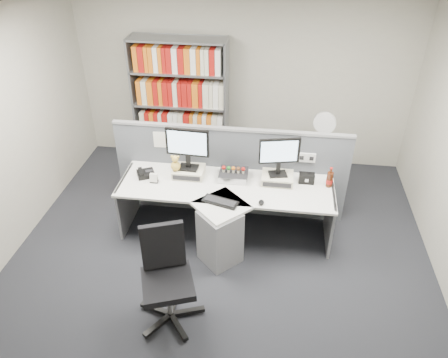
# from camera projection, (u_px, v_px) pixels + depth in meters

# --- Properties ---
(ground) EXTENTS (5.50, 5.50, 0.00)m
(ground) POSITION_uv_depth(u_px,v_px,m) (216.00, 277.00, 4.97)
(ground) COLOR #27292E
(ground) RESTS_ON ground
(room_shell) EXTENTS (5.04, 5.54, 2.72)m
(room_shell) POSITION_uv_depth(u_px,v_px,m) (214.00, 139.00, 3.97)
(room_shell) COLOR #B1AE9E
(room_shell) RESTS_ON ground
(partition) EXTENTS (3.00, 0.08, 1.27)m
(partition) POSITION_uv_depth(u_px,v_px,m) (231.00, 171.00, 5.64)
(partition) COLOR #585C64
(partition) RESTS_ON ground
(desk) EXTENTS (2.60, 1.20, 0.72)m
(desk) POSITION_uv_depth(u_px,v_px,m) (223.00, 214.00, 5.20)
(desk) COLOR white
(desk) RESTS_ON ground
(monitor_riser_left) EXTENTS (0.38, 0.31, 0.10)m
(monitor_riser_left) POSITION_uv_depth(u_px,v_px,m) (189.00, 172.00, 5.40)
(monitor_riser_left) COLOR beige
(monitor_riser_left) RESTS_ON desk
(monitor_riser_right) EXTENTS (0.38, 0.31, 0.10)m
(monitor_riser_right) POSITION_uv_depth(u_px,v_px,m) (277.00, 178.00, 5.28)
(monitor_riser_right) COLOR beige
(monitor_riser_right) RESTS_ON desk
(monitor_left) EXTENTS (0.53, 0.18, 0.54)m
(monitor_left) POSITION_uv_depth(u_px,v_px,m) (187.00, 146.00, 5.20)
(monitor_left) COLOR black
(monitor_left) RESTS_ON monitor_riser_left
(monitor_right) EXTENTS (0.48, 0.20, 0.49)m
(monitor_right) POSITION_uv_depth(u_px,v_px,m) (279.00, 154.00, 5.09)
(monitor_right) COLOR black
(monitor_right) RESTS_ON monitor_riser_right
(desktop_pc) EXTENTS (0.35, 0.31, 0.09)m
(desktop_pc) POSITION_uv_depth(u_px,v_px,m) (233.00, 175.00, 5.35)
(desktop_pc) COLOR black
(desktop_pc) RESTS_ON desk
(figurines) EXTENTS (0.29, 0.05, 0.09)m
(figurines) POSITION_uv_depth(u_px,v_px,m) (233.00, 169.00, 5.28)
(figurines) COLOR beige
(figurines) RESTS_ON desktop_pc
(keyboard) EXTENTS (0.44, 0.27, 0.03)m
(keyboard) POSITION_uv_depth(u_px,v_px,m) (220.00, 202.00, 4.94)
(keyboard) COLOR black
(keyboard) RESTS_ON desk
(mouse) EXTENTS (0.06, 0.10, 0.04)m
(mouse) POSITION_uv_depth(u_px,v_px,m) (261.00, 202.00, 4.92)
(mouse) COLOR black
(mouse) RESTS_ON desk
(desk_phone) EXTENTS (0.27, 0.26, 0.09)m
(desk_phone) POSITION_uv_depth(u_px,v_px,m) (145.00, 173.00, 5.40)
(desk_phone) COLOR black
(desk_phone) RESTS_ON desk
(desk_calendar) EXTENTS (0.10, 0.08, 0.12)m
(desk_calendar) POSITION_uv_depth(u_px,v_px,m) (154.00, 179.00, 5.27)
(desk_calendar) COLOR black
(desk_calendar) RESTS_ON desk
(plush_toy) EXTENTS (0.12, 0.12, 0.21)m
(plush_toy) POSITION_uv_depth(u_px,v_px,m) (175.00, 164.00, 5.29)
(plush_toy) COLOR gold
(plush_toy) RESTS_ON monitor_riser_left
(speaker) EXTENTS (0.19, 0.10, 0.12)m
(speaker) POSITION_uv_depth(u_px,v_px,m) (307.00, 178.00, 5.26)
(speaker) COLOR black
(speaker) RESTS_ON desk
(cola_bottle) EXTENTS (0.08, 0.08, 0.26)m
(cola_bottle) POSITION_uv_depth(u_px,v_px,m) (330.00, 179.00, 5.17)
(cola_bottle) COLOR #3F190A
(cola_bottle) RESTS_ON desk
(shelving_unit) EXTENTS (1.41, 0.40, 2.00)m
(shelving_unit) POSITION_uv_depth(u_px,v_px,m) (181.00, 106.00, 6.54)
(shelving_unit) COLOR slate
(shelving_unit) RESTS_ON ground
(filing_cabinet) EXTENTS (0.45, 0.61, 0.70)m
(filing_cabinet) POSITION_uv_depth(u_px,v_px,m) (318.00, 167.00, 6.28)
(filing_cabinet) COLOR slate
(filing_cabinet) RESTS_ON ground
(desk_fan) EXTENTS (0.31, 0.18, 0.52)m
(desk_fan) POSITION_uv_depth(u_px,v_px,m) (324.00, 125.00, 5.91)
(desk_fan) COLOR white
(desk_fan) RESTS_ON filing_cabinet
(office_chair) EXTENTS (0.69, 0.67, 1.03)m
(office_chair) POSITION_uv_depth(u_px,v_px,m) (166.00, 274.00, 4.25)
(office_chair) COLOR silver
(office_chair) RESTS_ON ground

